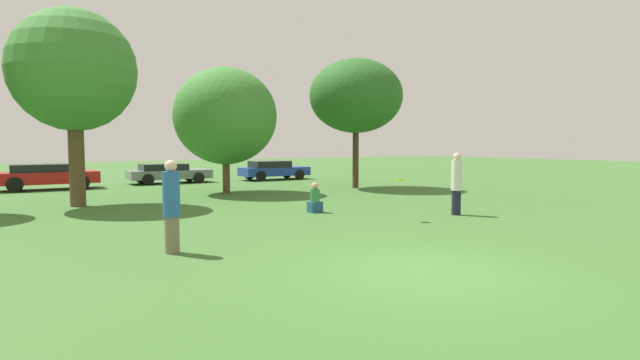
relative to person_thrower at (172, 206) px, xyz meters
The scene contains 11 objects.
ground_plane 5.24m from the person_thrower, 48.69° to the right, with size 120.00×120.00×0.00m, color #3D6B2D.
person_thrower is the anchor object (origin of this frame).
person_catcher 9.21m from the person_thrower, ahead, with size 0.34×0.34×1.97m.
frisbee 6.93m from the person_thrower, ahead, with size 0.28×0.27×0.10m.
bystander_sitting 6.79m from the person_thrower, 32.47° to the left, with size 0.42×0.35×0.98m.
tree_1 10.31m from the person_thrower, 94.09° to the left, with size 4.30×4.30×7.00m.
tree_2 12.72m from the person_thrower, 63.27° to the left, with size 4.61×4.61×5.67m.
tree_3 16.27m from the person_thrower, 39.91° to the left, with size 4.68×4.68×6.48m.
parked_car_red 17.49m from the person_thrower, 93.92° to the left, with size 4.53×2.00×1.26m.
parked_car_grey 18.98m from the person_thrower, 74.84° to the left, with size 4.52×2.01×1.11m.
parked_car_blue 20.88m from the person_thrower, 57.35° to the left, with size 4.27×1.87×1.17m.
Camera 1 is at (-6.26, -6.37, 2.27)m, focal length 28.07 mm.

